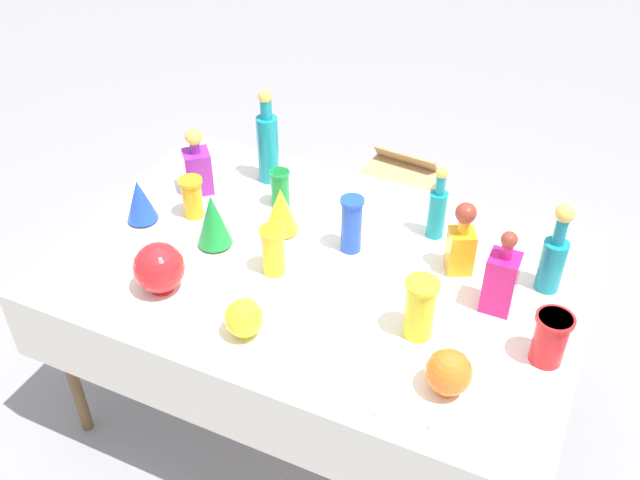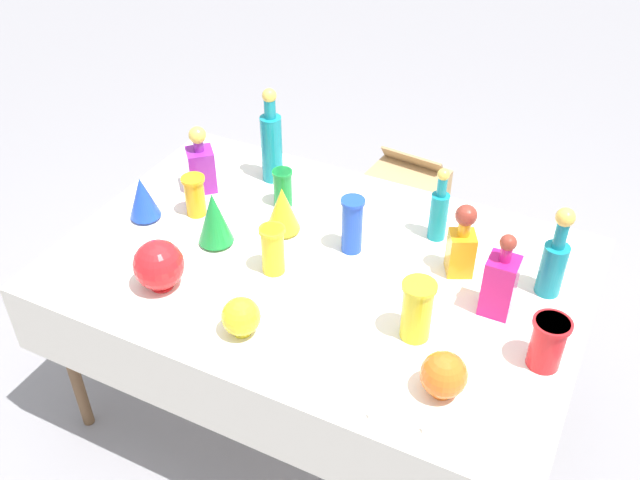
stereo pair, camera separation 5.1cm
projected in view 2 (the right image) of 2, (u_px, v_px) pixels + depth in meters
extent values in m
plane|color=gray|center=(320.00, 405.00, 2.94)|extent=(40.00, 40.00, 0.00)
cube|color=white|center=(320.00, 266.00, 2.48)|extent=(1.79, 1.18, 0.03)
cube|color=white|center=(232.00, 411.00, 2.14)|extent=(1.79, 0.01, 0.28)
cylinder|color=brown|center=(70.00, 359.00, 2.65)|extent=(0.04, 0.04, 0.73)
cylinder|color=brown|center=(215.00, 220.00, 3.34)|extent=(0.04, 0.04, 0.73)
cylinder|color=brown|center=(558.00, 327.00, 2.78)|extent=(0.04, 0.04, 0.73)
cylinder|color=teal|center=(438.00, 216.00, 2.53)|extent=(0.07, 0.07, 0.18)
cylinder|color=teal|center=(442.00, 187.00, 2.46)|extent=(0.03, 0.03, 0.07)
sphere|color=gold|center=(444.00, 175.00, 2.43)|extent=(0.04, 0.04, 0.04)
cylinder|color=teal|center=(552.00, 270.00, 2.30)|extent=(0.08, 0.08, 0.19)
cylinder|color=teal|center=(561.00, 235.00, 2.21)|extent=(0.04, 0.04, 0.10)
sphere|color=gold|center=(565.00, 217.00, 2.17)|extent=(0.06, 0.06, 0.06)
cylinder|color=teal|center=(272.00, 149.00, 2.82)|extent=(0.08, 0.08, 0.28)
cylinder|color=teal|center=(270.00, 109.00, 2.71)|extent=(0.04, 0.04, 0.07)
sphere|color=gold|center=(269.00, 96.00, 2.67)|extent=(0.06, 0.06, 0.06)
cube|color=#C61972|center=(499.00, 286.00, 2.22)|extent=(0.10, 0.10, 0.21)
cylinder|color=#C61972|center=(506.00, 254.00, 2.14)|extent=(0.04, 0.04, 0.05)
sphere|color=maroon|center=(508.00, 243.00, 2.12)|extent=(0.05, 0.05, 0.05)
cube|color=orange|center=(460.00, 253.00, 2.39)|extent=(0.11, 0.11, 0.16)
cylinder|color=orange|center=(464.00, 228.00, 2.32)|extent=(0.04, 0.04, 0.06)
sphere|color=maroon|center=(466.00, 215.00, 2.29)|extent=(0.07, 0.07, 0.07)
cube|color=purple|center=(201.00, 170.00, 2.79)|extent=(0.14, 0.14, 0.17)
cylinder|color=purple|center=(199.00, 145.00, 2.72)|extent=(0.04, 0.04, 0.05)
sphere|color=gold|center=(197.00, 135.00, 2.69)|extent=(0.07, 0.07, 0.07)
cylinder|color=blue|center=(352.00, 225.00, 2.47)|extent=(0.07, 0.07, 0.21)
cylinder|color=blue|center=(353.00, 201.00, 2.41)|extent=(0.08, 0.08, 0.01)
cylinder|color=yellow|center=(273.00, 250.00, 2.39)|extent=(0.08, 0.08, 0.18)
cylinder|color=yellow|center=(272.00, 230.00, 2.33)|extent=(0.09, 0.09, 0.01)
cylinder|color=orange|center=(195.00, 196.00, 2.66)|extent=(0.07, 0.07, 0.16)
cylinder|color=orange|center=(193.00, 179.00, 2.61)|extent=(0.09, 0.09, 0.01)
cylinder|color=red|center=(547.00, 343.00, 2.05)|extent=(0.10, 0.10, 0.17)
cylinder|color=red|center=(553.00, 323.00, 2.00)|extent=(0.11, 0.11, 0.01)
cylinder|color=#198C38|center=(283.00, 188.00, 2.71)|extent=(0.07, 0.07, 0.15)
cylinder|color=#198C38|center=(282.00, 172.00, 2.66)|extent=(0.08, 0.08, 0.01)
cylinder|color=yellow|center=(417.00, 311.00, 2.13)|extent=(0.09, 0.09, 0.21)
cylinder|color=yellow|center=(420.00, 286.00, 2.07)|extent=(0.11, 0.11, 0.01)
cylinder|color=yellow|center=(283.00, 229.00, 2.62)|extent=(0.07, 0.07, 0.01)
cone|color=yellow|center=(282.00, 209.00, 2.56)|extent=(0.13, 0.13, 0.17)
cylinder|color=#198C38|center=(217.00, 241.00, 2.56)|extent=(0.06, 0.06, 0.01)
cone|color=#198C38|center=(214.00, 218.00, 2.49)|extent=(0.13, 0.13, 0.20)
cylinder|color=blue|center=(146.00, 216.00, 2.68)|extent=(0.07, 0.07, 0.01)
cone|color=blue|center=(143.00, 197.00, 2.63)|extent=(0.12, 0.12, 0.16)
cylinder|color=red|center=(162.00, 285.00, 2.37)|extent=(0.08, 0.08, 0.01)
sphere|color=red|center=(159.00, 265.00, 2.32)|extent=(0.17, 0.17, 0.17)
cylinder|color=yellow|center=(242.00, 332.00, 2.20)|extent=(0.05, 0.05, 0.01)
sphere|color=yellow|center=(241.00, 317.00, 2.16)|extent=(0.12, 0.12, 0.12)
cylinder|color=orange|center=(441.00, 392.00, 2.01)|extent=(0.06, 0.06, 0.01)
sphere|color=orange|center=(444.00, 375.00, 1.97)|extent=(0.13, 0.13, 0.13)
cube|color=white|center=(432.00, 431.00, 1.89)|extent=(0.05, 0.02, 0.03)
cube|color=white|center=(166.00, 330.00, 2.19)|extent=(0.05, 0.02, 0.03)
cube|color=white|center=(379.00, 419.00, 1.92)|extent=(0.06, 0.02, 0.04)
cube|color=tan|center=(443.00, 257.00, 3.49)|extent=(0.45, 0.43, 0.27)
cube|color=tan|center=(453.00, 217.00, 3.45)|extent=(0.33, 0.17, 0.09)
cube|color=tan|center=(401.00, 207.00, 3.74)|extent=(0.41, 0.42, 0.37)
cube|color=tan|center=(413.00, 160.00, 3.68)|extent=(0.35, 0.10, 0.09)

